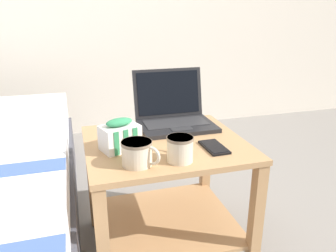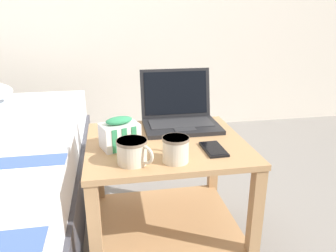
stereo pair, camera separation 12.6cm
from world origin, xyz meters
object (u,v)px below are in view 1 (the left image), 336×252
Objects in this scene: cell_phone at (214,147)px; mug_front_right at (137,152)px; laptop at (174,115)px; snack_bag at (120,136)px; mug_front_left at (180,147)px.

mug_front_right is at bearing -169.57° from cell_phone.
laptop is 0.44m from mug_front_right.
snack_bag is (-0.04, 0.15, 0.01)m from mug_front_right.
mug_front_right reaches higher than cell_phone.
mug_front_left is (-0.09, -0.37, 0.00)m from laptop.
laptop reaches higher than mug_front_right.
mug_front_right is (-0.15, 0.01, -0.00)m from mug_front_left.
snack_bag is 0.36m from cell_phone.
cell_phone is at bearing 22.47° from mug_front_left.
snack_bag is 1.13× the size of cell_phone.
cell_phone is (0.31, 0.06, -0.04)m from mug_front_right.
mug_front_left is at bearing -3.30° from mug_front_right.
snack_bag is at bearing 103.88° from mug_front_right.
laptop is 2.71× the size of mug_front_right.
snack_bag is at bearing 139.83° from mug_front_left.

